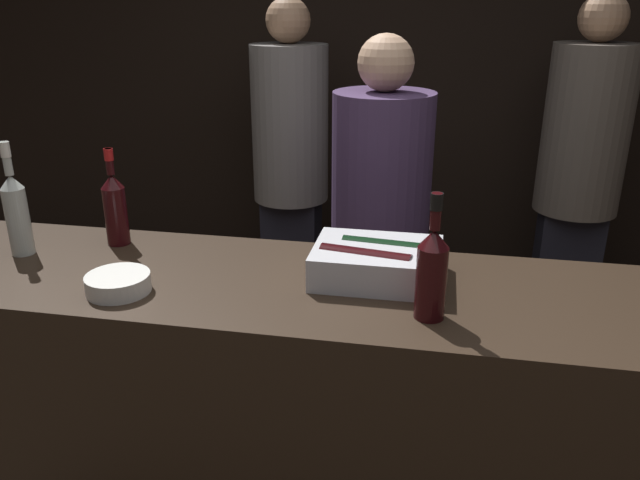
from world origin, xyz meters
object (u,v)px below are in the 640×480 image
object	(u,v)px
person_grey_polo	(380,228)
red_wine_bottle_tall	(115,207)
bowl_white	(118,283)
person_in_hoodie	(291,166)
white_wine_bottle	(16,211)
red_wine_bottle_black_foil	(432,270)
ice_bin_with_bottles	(377,261)
person_blond_tee	(579,175)

from	to	relation	value
person_grey_polo	red_wine_bottle_tall	bearing A→B (deg)	128.72
bowl_white	person_in_hoodie	world-z (taller)	person_in_hoodie
person_in_hoodie	person_grey_polo	bearing A→B (deg)	11.81
white_wine_bottle	person_grey_polo	bearing A→B (deg)	35.56
white_wine_bottle	person_in_hoodie	size ratio (longest dim) A/B	0.20
red_wine_bottle_tall	person_in_hoodie	world-z (taller)	person_in_hoodie
red_wine_bottle_black_foil	person_in_hoodie	distance (m)	1.72
bowl_white	white_wine_bottle	size ratio (longest dim) A/B	0.49
person_grey_polo	person_in_hoodie	bearing A→B (deg)	41.19
bowl_white	red_wine_bottle_black_foil	bearing A→B (deg)	0.90
ice_bin_with_bottles	white_wine_bottle	world-z (taller)	white_wine_bottle
person_in_hoodie	person_blond_tee	world-z (taller)	person_blond_tee
bowl_white	white_wine_bottle	xyz separation A→B (m)	(-0.43, 0.20, 0.12)
ice_bin_with_bottles	bowl_white	xyz separation A→B (m)	(-0.69, -0.22, -0.03)
bowl_white	person_in_hoodie	xyz separation A→B (m)	(0.11, 1.56, -0.06)
person_blond_tee	person_grey_polo	bearing A→B (deg)	-140.65
person_in_hoodie	person_blond_tee	bearing A→B (deg)	63.29
person_in_hoodie	bowl_white	bearing A→B (deg)	-32.40
white_wine_bottle	person_blond_tee	bearing A→B (deg)	36.08
white_wine_bottle	person_in_hoodie	world-z (taller)	person_in_hoodie
red_wine_bottle_tall	red_wine_bottle_black_foil	bearing A→B (deg)	-17.62
red_wine_bottle_tall	white_wine_bottle	bearing A→B (deg)	-151.69
person_in_hoodie	ice_bin_with_bottles	bearing A→B (deg)	-5.18
person_blond_tee	bowl_white	bearing A→B (deg)	-130.40
person_in_hoodie	person_grey_polo	xyz separation A→B (m)	(0.51, -0.61, -0.08)
ice_bin_with_bottles	person_grey_polo	distance (m)	0.75
white_wine_bottle	red_wine_bottle_tall	bearing A→B (deg)	28.31
white_wine_bottle	bowl_white	bearing A→B (deg)	-24.81
bowl_white	person_blond_tee	world-z (taller)	person_blond_tee
red_wine_bottle_black_foil	white_wine_bottle	bearing A→B (deg)	171.70
ice_bin_with_bottles	person_grey_polo	size ratio (longest dim) A/B	0.22
bowl_white	red_wine_bottle_black_foil	xyz separation A→B (m)	(0.84, 0.01, 0.10)
red_wine_bottle_black_foil	red_wine_bottle_tall	bearing A→B (deg)	162.38
ice_bin_with_bottles	red_wine_bottle_tall	size ratio (longest dim) A/B	1.14
bowl_white	person_blond_tee	bearing A→B (deg)	46.96
person_in_hoodie	person_blond_tee	xyz separation A→B (m)	(1.38, 0.04, 0.01)
bowl_white	red_wine_bottle_tall	distance (m)	0.39
person_in_hoodie	person_grey_polo	distance (m)	0.80
red_wine_bottle_tall	person_in_hoodie	size ratio (longest dim) A/B	0.18
person_blond_tee	person_grey_polo	size ratio (longest dim) A/B	1.09
ice_bin_with_bottles	red_wine_bottle_black_foil	bearing A→B (deg)	-53.06
red_wine_bottle_tall	person_blond_tee	world-z (taller)	person_blond_tee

